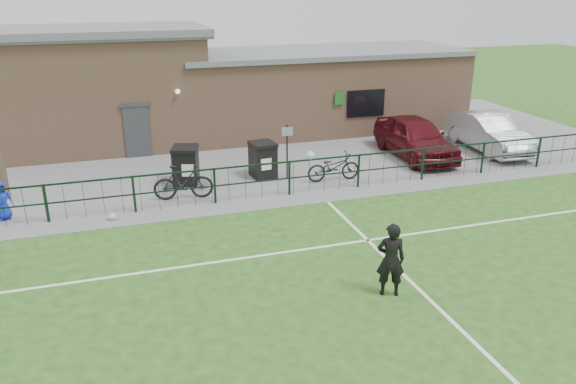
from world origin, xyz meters
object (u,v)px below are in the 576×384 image
object	(u,v)px
sign_post	(287,152)
ball_ground	(112,217)
car_maroon	(415,137)
car_silver	(489,132)
wheelie_bin_left	(186,166)
spectator_child	(2,201)
wheelie_bin_right	(263,161)
bicycle_e	(334,167)
bicycle_d	(183,182)

from	to	relation	value
sign_post	ball_ground	distance (m)	6.49
car_maroon	car_silver	xyz separation A→B (m)	(3.42, -0.09, -0.05)
wheelie_bin_left	sign_post	world-z (taller)	sign_post
wheelie_bin_left	spectator_child	distance (m)	5.87
wheelie_bin_left	wheelie_bin_right	size ratio (longest dim) A/B	1.04
car_silver	ball_ground	world-z (taller)	car_silver
bicycle_e	bicycle_d	bearing A→B (deg)	94.28
bicycle_e	spectator_child	xyz separation A→B (m)	(-10.70, -0.27, 0.08)
wheelie_bin_right	car_maroon	xyz separation A→B (m)	(6.52, 0.56, 0.21)
wheelie_bin_right	car_silver	bearing A→B (deg)	-4.48
wheelie_bin_right	bicycle_e	distance (m)	2.58
spectator_child	bicycle_d	bearing A→B (deg)	-17.36
wheelie_bin_right	car_maroon	world-z (taller)	car_maroon
sign_post	car_silver	world-z (taller)	sign_post
wheelie_bin_left	bicycle_e	bearing A→B (deg)	1.34
wheelie_bin_left	car_silver	xyz separation A→B (m)	(12.71, 0.36, 0.14)
sign_post	spectator_child	size ratio (longest dim) A/B	1.70
sign_post	ball_ground	world-z (taller)	sign_post
wheelie_bin_left	bicycle_d	distance (m)	1.54
bicycle_e	spectator_child	bearing A→B (deg)	93.44
wheelie_bin_left	spectator_child	xyz separation A→B (m)	(-5.66, -1.57, -0.03)
wheelie_bin_left	ball_ground	size ratio (longest dim) A/B	5.09
bicycle_d	wheelie_bin_left	bearing A→B (deg)	-4.82
wheelie_bin_left	sign_post	size ratio (longest dim) A/B	0.62
car_maroon	spectator_child	distance (m)	15.08
wheelie_bin_right	sign_post	world-z (taller)	sign_post
wheelie_bin_right	bicycle_e	bearing A→B (deg)	-34.82
wheelie_bin_right	car_silver	xyz separation A→B (m)	(9.94, 0.47, 0.16)
bicycle_e	car_silver	bearing A→B (deg)	-75.75
sign_post	car_maroon	size ratio (longest dim) A/B	0.42
car_silver	bicycle_d	bearing A→B (deg)	-168.59
car_silver	ball_ground	distance (m)	15.60
car_silver	bicycle_d	size ratio (longest dim) A/B	2.41
wheelie_bin_right	bicycle_d	bearing A→B (deg)	-162.47
spectator_child	ball_ground	bearing A→B (deg)	-36.60
car_silver	bicycle_e	distance (m)	7.84
sign_post	bicycle_d	distance (m)	3.95
car_silver	bicycle_e	bearing A→B (deg)	-164.55
wheelie_bin_right	bicycle_d	distance (m)	3.37
car_maroon	bicycle_e	world-z (taller)	car_maroon
bicycle_d	spectator_child	world-z (taller)	spectator_child
wheelie_bin_left	car_maroon	size ratio (longest dim) A/B	0.26
car_maroon	wheelie_bin_left	bearing A→B (deg)	-175.04
sign_post	ball_ground	xyz separation A→B (m)	(-6.12, -1.98, -0.90)
bicycle_e	ball_ground	bearing A→B (deg)	101.68
car_maroon	bicycle_d	bearing A→B (deg)	-166.23
sign_post	bicycle_d	size ratio (longest dim) A/B	1.03
car_maroon	car_silver	size ratio (longest dim) A/B	1.03
car_maroon	bicycle_d	xyz separation A→B (m)	(-9.58, -1.96, -0.23)
sign_post	ball_ground	size ratio (longest dim) A/B	8.16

